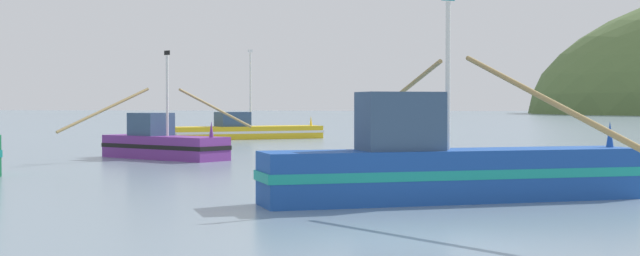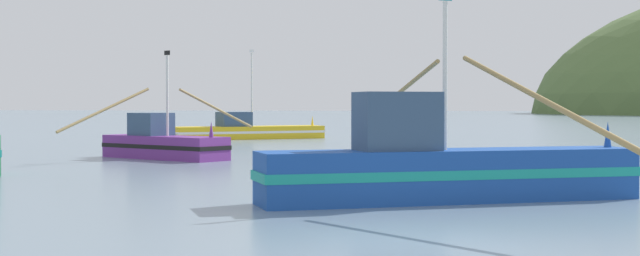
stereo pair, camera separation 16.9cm
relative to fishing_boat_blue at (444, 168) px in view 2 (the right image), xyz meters
name	(u,v)px [view 2 (the right image)]	position (x,y,z in m)	size (l,w,h in m)	color
ground_plane	(421,243)	(0.31, -6.81, -0.87)	(600.00, 600.00, 0.00)	slate
fishing_boat_blue	(444,168)	(0.00, 0.00, 0.00)	(9.57, 14.06, 5.31)	#19479E
fishing_boat_yellow	(247,131)	(-17.83, 37.01, -0.27)	(9.93, 8.87, 6.34)	gold
fishing_boat_purple	(163,143)	(-14.30, 14.72, -0.17)	(6.86, 10.37, 4.89)	#6B2D84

